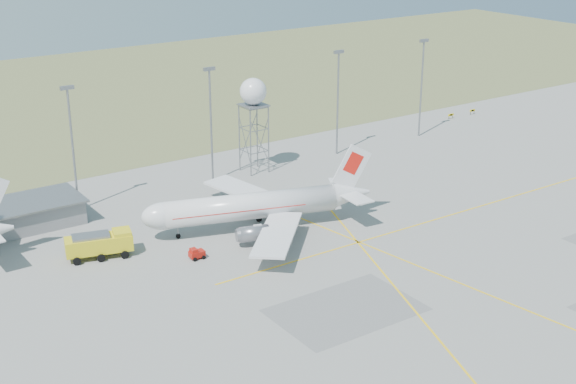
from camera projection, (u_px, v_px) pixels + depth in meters
ground at (551, 314)px, 97.91m from camera, size 400.00×400.00×0.00m
grass_strip at (105, 94)px, 206.07m from camera, size 400.00×120.00×0.03m
building_grey at (20, 215)px, 122.79m from camera, size 19.00×10.00×3.90m
mast_a at (72, 138)px, 126.12m from camera, size 2.20×0.50×20.50m
mast_b at (211, 115)px, 139.39m from camera, size 2.20×0.50×20.50m
mast_c at (338, 94)px, 154.25m from camera, size 2.20×0.50×20.50m
mast_d at (422, 80)px, 165.92m from camera, size 2.20×0.50×20.50m
taxi_sign_near at (451, 115)px, 182.73m from camera, size 1.60×0.17×1.20m
taxi_sign_far at (472, 111)px, 186.44m from camera, size 1.60×0.17×1.20m
airliner_main at (254, 206)px, 121.38m from camera, size 35.34×33.43×12.26m
radar_tower at (254, 120)px, 144.96m from camera, size 4.84×4.84×17.51m
fire_truck at (101, 245)px, 112.71m from camera, size 9.72×5.59×3.70m
baggage_tug at (197, 255)px, 112.57m from camera, size 2.13×1.72×1.63m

